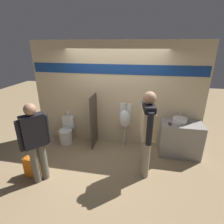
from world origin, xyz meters
The scene contains 11 objects.
ground_plane centered at (0.00, 0.00, 0.00)m, with size 16.00×16.00×0.00m, color #997F5B.
display_wall centered at (0.00, 0.60, 1.36)m, with size 4.43×0.07×2.70m.
sink_counter centered at (1.68, 0.28, 0.42)m, with size 0.97×0.58×0.84m.
sink_basin centered at (1.63, 0.34, 0.90)m, with size 0.34×0.34×0.24m.
cell_phone centered at (1.39, 0.17, 0.85)m, with size 0.07×0.14×0.01m.
divider_near_counter centered at (-0.51, 0.30, 0.70)m, with size 0.03×0.54×1.41m.
urinal_near_counter centered at (0.29, 0.43, 0.78)m, with size 0.31×0.29×1.19m.
toilet centered at (-1.31, 0.28, 0.29)m, with size 0.37×0.54×0.86m.
person_in_vest centered at (0.85, -0.61, 1.05)m, with size 0.29×0.63×1.81m.
person_with_lanyard centered at (-1.20, -1.20, 0.91)m, with size 0.41×0.45×1.64m.
shopping_bag centered at (-1.45, -1.13, 0.22)m, with size 0.28×0.16×0.56m.
Camera 1 is at (0.75, -3.73, 2.60)m, focal length 28.00 mm.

